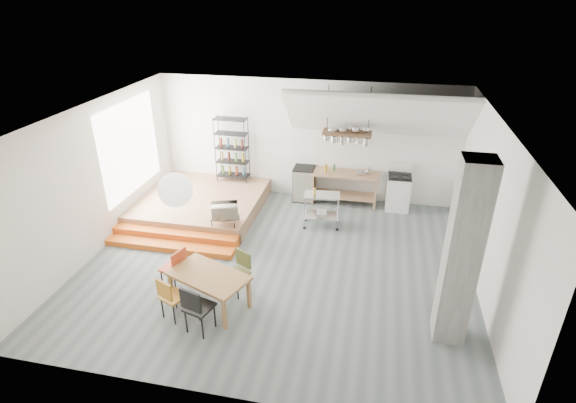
% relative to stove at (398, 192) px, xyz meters
% --- Properties ---
extents(floor, '(8.00, 8.00, 0.00)m').
position_rel_stove_xyz_m(floor, '(-2.50, -3.16, -0.48)').
color(floor, '#576264').
rests_on(floor, ground).
extents(wall_back, '(8.00, 0.04, 3.20)m').
position_rel_stove_xyz_m(wall_back, '(-2.50, 0.34, 1.12)').
color(wall_back, silver).
rests_on(wall_back, ground).
extents(wall_left, '(0.04, 7.00, 3.20)m').
position_rel_stove_xyz_m(wall_left, '(-6.50, -3.16, 1.12)').
color(wall_left, silver).
rests_on(wall_left, ground).
extents(wall_right, '(0.04, 7.00, 3.20)m').
position_rel_stove_xyz_m(wall_right, '(1.50, -3.16, 1.12)').
color(wall_right, silver).
rests_on(wall_right, ground).
extents(ceiling, '(8.00, 7.00, 0.02)m').
position_rel_stove_xyz_m(ceiling, '(-2.50, -3.16, 2.72)').
color(ceiling, white).
rests_on(ceiling, wall_back).
extents(slope_ceiling, '(4.40, 1.44, 1.32)m').
position_rel_stove_xyz_m(slope_ceiling, '(-0.70, -0.26, 2.07)').
color(slope_ceiling, white).
rests_on(slope_ceiling, wall_back).
extents(window_pane, '(0.02, 2.50, 2.20)m').
position_rel_stove_xyz_m(window_pane, '(-6.48, -1.66, 1.32)').
color(window_pane, white).
rests_on(window_pane, wall_left).
extents(platform, '(3.00, 3.00, 0.40)m').
position_rel_stove_xyz_m(platform, '(-5.00, -1.16, -0.28)').
color(platform, '#926749').
rests_on(platform, ground).
extents(step_lower, '(3.00, 0.35, 0.13)m').
position_rel_stove_xyz_m(step_lower, '(-5.00, -3.11, -0.41)').
color(step_lower, '#D45F18').
rests_on(step_lower, ground).
extents(step_upper, '(3.00, 0.35, 0.27)m').
position_rel_stove_xyz_m(step_upper, '(-5.00, -2.76, -0.35)').
color(step_upper, '#D45F18').
rests_on(step_upper, ground).
extents(concrete_column, '(0.50, 0.50, 3.20)m').
position_rel_stove_xyz_m(concrete_column, '(0.80, -4.66, 1.12)').
color(concrete_column, slate).
rests_on(concrete_column, ground).
extents(kitchen_counter, '(1.80, 0.60, 0.91)m').
position_rel_stove_xyz_m(kitchen_counter, '(-1.40, -0.01, 0.15)').
color(kitchen_counter, '#926749').
rests_on(kitchen_counter, ground).
extents(stove, '(0.60, 0.60, 1.18)m').
position_rel_stove_xyz_m(stove, '(0.00, 0.00, 0.00)').
color(stove, white).
rests_on(stove, ground).
extents(pot_rack, '(1.20, 0.50, 1.43)m').
position_rel_stove_xyz_m(pot_rack, '(-1.37, -0.23, 1.50)').
color(pot_rack, '#432B1A').
rests_on(pot_rack, ceiling).
extents(wire_shelving, '(0.88, 0.38, 1.80)m').
position_rel_stove_xyz_m(wire_shelving, '(-4.50, 0.04, 0.85)').
color(wire_shelving, black).
rests_on(wire_shelving, platform).
extents(microwave_shelf, '(0.60, 0.40, 0.16)m').
position_rel_stove_xyz_m(microwave_shelf, '(-3.90, -2.41, 0.07)').
color(microwave_shelf, '#926749').
rests_on(microwave_shelf, platform).
extents(paper_lantern, '(0.60, 0.60, 0.60)m').
position_rel_stove_xyz_m(paper_lantern, '(-3.96, -4.53, 1.72)').
color(paper_lantern, white).
rests_on(paper_lantern, ceiling).
extents(dining_table, '(1.62, 1.28, 0.68)m').
position_rel_stove_xyz_m(dining_table, '(-3.40, -4.75, 0.12)').
color(dining_table, olive).
rests_on(dining_table, ground).
extents(chair_mustard, '(0.51, 0.51, 0.84)m').
position_rel_stove_xyz_m(chair_mustard, '(-3.94, -5.23, 0.02)').
color(chair_mustard, '#B4771E').
rests_on(chair_mustard, ground).
extents(chair_black, '(0.53, 0.53, 0.94)m').
position_rel_stove_xyz_m(chair_black, '(-3.35, -5.48, 0.08)').
color(chair_black, black).
rests_on(chair_black, ground).
extents(chair_olive, '(0.53, 0.53, 0.85)m').
position_rel_stove_xyz_m(chair_olive, '(-2.99, -4.22, 0.03)').
color(chair_olive, '#57602D').
rests_on(chair_olive, ground).
extents(chair_red, '(0.51, 0.51, 0.90)m').
position_rel_stove_xyz_m(chair_red, '(-4.20, -4.42, 0.06)').
color(chair_red, '#C4411C').
rests_on(chair_red, ground).
extents(rolling_cart, '(0.90, 0.56, 0.85)m').
position_rel_stove_xyz_m(rolling_cart, '(-1.82, -1.35, 0.07)').
color(rolling_cart, silver).
rests_on(rolling_cart, ground).
extents(mini_fridge, '(0.55, 0.55, 0.94)m').
position_rel_stove_xyz_m(mini_fridge, '(-2.50, 0.04, -0.01)').
color(mini_fridge, black).
rests_on(mini_fridge, ground).
extents(microwave, '(0.69, 0.58, 0.33)m').
position_rel_stove_xyz_m(microwave, '(-3.90, -2.41, 0.25)').
color(microwave, beige).
rests_on(microwave, microwave_shelf).
extents(bowl, '(0.27, 0.27, 0.06)m').
position_rel_stove_xyz_m(bowl, '(-1.01, -0.06, 0.46)').
color(bowl, silver).
rests_on(bowl, kitchen_counter).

